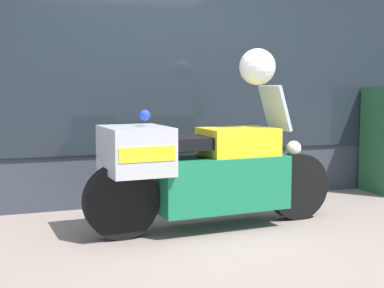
{
  "coord_description": "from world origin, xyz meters",
  "views": [
    {
      "loc": [
        -1.68,
        -3.53,
        1.23
      ],
      "look_at": [
        0.02,
        1.2,
        0.69
      ],
      "focal_mm": 50.0,
      "sensor_mm": 36.0,
      "label": 1
    }
  ],
  "objects": [
    {
      "name": "ground_plane",
      "position": [
        0.0,
        0.0,
        0.0
      ],
      "size": [
        60.0,
        60.0,
        0.0
      ],
      "primitive_type": "plane",
      "color": "gray"
    },
    {
      "name": "shop_building",
      "position": [
        -0.46,
        2.0,
        1.62
      ],
      "size": [
        5.98,
        0.55,
        3.23
      ],
      "color": "#333842",
      "rests_on": "ground"
    },
    {
      "name": "window_display",
      "position": [
        0.47,
        2.03,
        0.5
      ],
      "size": [
        4.44,
        0.3,
        2.13
      ],
      "color": "slate",
      "rests_on": "ground"
    },
    {
      "name": "paramedic_motorcycle",
      "position": [
        -0.08,
        0.69,
        0.52
      ],
      "size": [
        2.3,
        0.66,
        1.24
      ],
      "rotation": [
        0.0,
        0.0,
        0.06
      ],
      "color": "black",
      "rests_on": "ground"
    },
    {
      "name": "white_helmet",
      "position": [
        0.45,
        0.73,
        1.4
      ],
      "size": [
        0.32,
        0.32,
        0.32
      ],
      "primitive_type": "sphere",
      "color": "white",
      "rests_on": "paramedic_motorcycle"
    }
  ]
}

